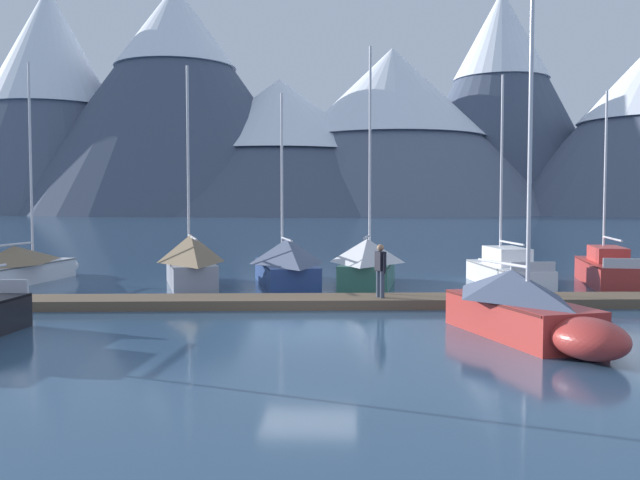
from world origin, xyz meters
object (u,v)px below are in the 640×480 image
sailboat_outer_slip (527,308)px  sailboat_last_slip (605,269)px  sailboat_nearest_berth (23,265)px  sailboat_far_berth (368,263)px  sailboat_mid_dock_starboard (285,263)px  person_on_dock (380,267)px  sailboat_end_of_dock (505,270)px  sailboat_mid_dock_port (190,261)px

sailboat_outer_slip → sailboat_last_slip: sailboat_outer_slip is taller
sailboat_nearest_berth → sailboat_far_berth: size_ratio=0.96×
sailboat_far_berth → sailboat_last_slip: 9.70m
sailboat_mid_dock_starboard → sailboat_far_berth: sailboat_far_berth is taller
person_on_dock → sailboat_nearest_berth: bearing=158.4°
sailboat_nearest_berth → sailboat_mid_dock_starboard: sailboat_nearest_berth is taller
sailboat_mid_dock_starboard → sailboat_end_of_dock: bearing=2.6°
sailboat_nearest_berth → sailboat_mid_dock_port: sailboat_nearest_berth is taller
sailboat_nearest_berth → sailboat_mid_dock_starboard: (10.70, 0.10, 0.11)m
sailboat_outer_slip → sailboat_end_of_dock: bearing=80.4°
sailboat_mid_dock_starboard → sailboat_last_slip: 12.98m
sailboat_nearest_berth → sailboat_end_of_dock: 19.52m
sailboat_mid_dock_starboard → sailboat_outer_slip: 12.78m
sailboat_nearest_berth → sailboat_mid_dock_port: size_ratio=1.04×
sailboat_far_berth → sailboat_outer_slip: bearing=-71.0°
sailboat_mid_dock_port → sailboat_outer_slip: (10.60, -10.10, -0.22)m
sailboat_nearest_berth → sailboat_far_berth: 14.04m
sailboat_outer_slip → sailboat_end_of_dock: size_ratio=1.02×
sailboat_far_berth → sailboat_last_slip: size_ratio=1.21×
sailboat_last_slip → person_on_dock: size_ratio=4.62×
sailboat_mid_dock_port → sailboat_mid_dock_starboard: (3.68, 0.65, -0.11)m
sailboat_far_berth → sailboat_end_of_dock: (5.47, 0.74, -0.31)m
sailboat_last_slip → person_on_dock: sailboat_last_slip is taller
sailboat_outer_slip → person_on_dock: 6.00m
sailboat_mid_dock_starboard → person_on_dock: bearing=-58.1°
sailboat_mid_dock_starboard → sailboat_end_of_dock: 8.82m
sailboat_outer_slip → person_on_dock: bearing=123.8°
sailboat_nearest_berth → sailboat_last_slip: sailboat_nearest_berth is taller
sailboat_mid_dock_starboard → sailboat_last_slip: sailboat_last_slip is taller
sailboat_nearest_berth → sailboat_end_of_dock: (19.51, 0.50, -0.17)m
sailboat_outer_slip → sailboat_mid_dock_starboard: bearing=122.8°
sailboat_far_berth → sailboat_mid_dock_port: bearing=-177.4°
sailboat_nearest_berth → person_on_dock: (14.30, -5.67, 0.50)m
sailboat_nearest_berth → sailboat_outer_slip: 20.59m
sailboat_mid_dock_starboard → sailboat_far_berth: (3.33, -0.34, 0.03)m
sailboat_mid_dock_starboard → sailboat_end_of_dock: size_ratio=0.92×
sailboat_far_berth → sailboat_outer_slip: (3.59, -10.41, -0.13)m
sailboat_end_of_dock → sailboat_last_slip: bearing=6.9°
sailboat_outer_slip → sailboat_far_berth: bearing=109.0°
sailboat_outer_slip → sailboat_last_slip: (6.03, 11.65, -0.15)m
sailboat_far_berth → sailboat_end_of_dock: 5.53m
sailboat_nearest_berth → sailboat_last_slip: size_ratio=1.16×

